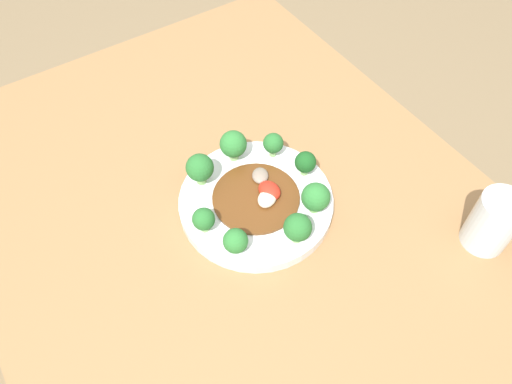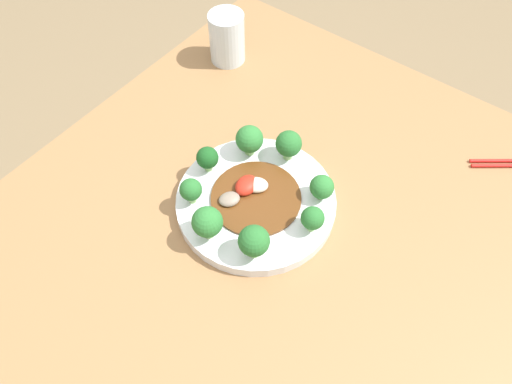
# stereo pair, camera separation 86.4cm
# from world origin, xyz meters

# --- Properties ---
(ground_plane) EXTENTS (8.00, 8.00, 0.00)m
(ground_plane) POSITION_xyz_m (0.00, 0.00, 0.00)
(ground_plane) COLOR #7F6B4C
(table) EXTENTS (1.11, 0.92, 0.76)m
(table) POSITION_xyz_m (0.00, 0.00, 0.38)
(table) COLOR olive
(table) RESTS_ON ground_plane
(plate) EXTENTS (0.29, 0.29, 0.02)m
(plate) POSITION_xyz_m (-0.05, -0.04, 0.78)
(plate) COLOR silver
(plate) RESTS_ON table
(broccoli_west) EXTENTS (0.05, 0.05, 0.06)m
(broccoli_west) POSITION_xyz_m (-0.16, -0.05, 0.82)
(broccoli_west) COLOR #89B76B
(broccoli_west) RESTS_ON plate
(broccoli_northeast) EXTENTS (0.05, 0.05, 0.07)m
(broccoli_northeast) POSITION_xyz_m (0.04, 0.03, 0.83)
(broccoli_northeast) COLOR #7AAD5B
(broccoli_northeast) RESTS_ON plate
(broccoli_north) EXTENTS (0.04, 0.04, 0.05)m
(broccoli_north) POSITION_xyz_m (-0.05, 0.08, 0.82)
(broccoli_north) COLOR #89B76B
(broccoli_north) RESTS_ON plate
(broccoli_southeast) EXTENTS (0.04, 0.04, 0.05)m
(broccoli_southeast) POSITION_xyz_m (0.03, -0.12, 0.82)
(broccoli_southeast) COLOR #89B76B
(broccoli_southeast) RESTS_ON plate
(broccoli_east) EXTENTS (0.05, 0.05, 0.07)m
(broccoli_east) POSITION_xyz_m (0.06, -0.05, 0.83)
(broccoli_east) COLOR #89B76B
(broccoli_east) RESTS_ON plate
(broccoli_southwest) EXTENTS (0.05, 0.05, 0.06)m
(broccoli_southwest) POSITION_xyz_m (-0.13, -0.11, 0.82)
(broccoli_southwest) COLOR #7AAD5B
(broccoli_southwest) RESTS_ON plate
(broccoli_northwest) EXTENTS (0.04, 0.04, 0.05)m
(broccoli_northwest) POSITION_xyz_m (-0.12, 0.05, 0.82)
(broccoli_northwest) COLOR #70A356
(broccoli_northwest) RESTS_ON plate
(broccoli_south) EXTENTS (0.04, 0.04, 0.05)m
(broccoli_south) POSITION_xyz_m (-0.05, -0.15, 0.82)
(broccoli_south) COLOR #89B76B
(broccoli_south) RESTS_ON plate
(stirfry_center) EXTENTS (0.16, 0.16, 0.02)m
(stirfry_center) POSITION_xyz_m (-0.05, -0.04, 0.79)
(stirfry_center) COLOR #5B3314
(stirfry_center) RESTS_ON plate
(drinking_glass) EXTENTS (0.08, 0.08, 0.11)m
(drinking_glass) POSITION_xyz_m (-0.33, -0.33, 0.82)
(drinking_glass) COLOR silver
(drinking_glass) RESTS_ON table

